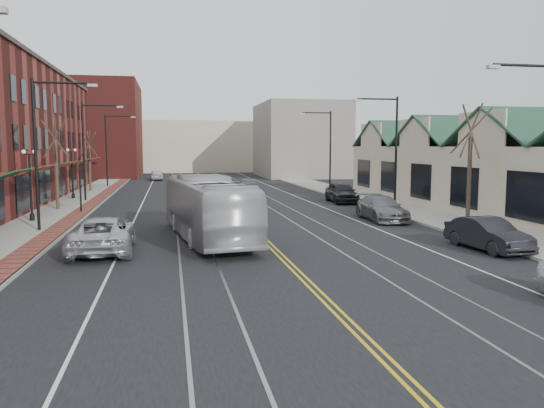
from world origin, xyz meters
name	(u,v)px	position (x,y,z in m)	size (l,w,h in m)	color
ground	(336,311)	(0.00, 0.00, 0.00)	(160.00, 160.00, 0.00)	black
sidewalk_left	(46,221)	(-12.00, 20.00, 0.07)	(4.00, 120.00, 0.15)	gray
sidewalk_right	(413,212)	(12.00, 20.00, 0.07)	(4.00, 120.00, 0.15)	gray
building_right	(493,179)	(18.00, 20.00, 2.30)	(8.00, 36.00, 4.60)	#BFAC93
backdrop_left	(92,130)	(-16.00, 70.00, 7.00)	(14.00, 18.00, 14.00)	maroon
backdrop_mid	(195,147)	(0.00, 85.00, 4.50)	(22.00, 14.00, 9.00)	#BFAC93
backdrop_right	(300,140)	(15.00, 65.00, 5.50)	(12.00, 16.00, 11.00)	slate
streetlight_l_1	(44,139)	(-11.05, 16.00, 5.03)	(3.33, 0.25, 8.00)	black
streetlight_l_2	(89,141)	(-11.05, 32.00, 5.03)	(3.33, 0.25, 8.00)	black
streetlight_l_3	(110,142)	(-11.05, 48.00, 5.03)	(3.33, 0.25, 8.00)	black
streetlight_r_0	(544,137)	(11.05, 6.00, 5.03)	(3.33, 0.25, 8.00)	black
streetlight_r_1	(390,141)	(11.05, 22.00, 5.03)	(3.33, 0.25, 8.00)	black
streetlight_r_2	(326,142)	(11.05, 38.00, 5.03)	(3.33, 0.25, 8.00)	black
lamppost_l_2	(31,187)	(-12.80, 20.00, 2.20)	(0.84, 0.28, 4.27)	black
lamppost_l_3	(72,174)	(-12.80, 34.00, 2.20)	(0.84, 0.28, 4.27)	black
tree_left_near	(56,162)	(-12.50, 26.00, 3.51)	(1.78, 1.37, 6.48)	#382B21
tree_left_far	(89,160)	(-12.50, 42.00, 3.28)	(1.66, 1.28, 6.02)	#382B21
tree_right_mid	(470,161)	(12.50, 14.00, 3.75)	(1.90, 1.46, 6.93)	#382B21
traffic_signal	(80,180)	(-10.60, 24.00, 2.35)	(0.18, 0.15, 3.80)	black
transit_bus	(208,208)	(-2.73, 12.26, 1.57)	(2.64, 11.26, 3.14)	#BCBCBE
parked_suv	(103,234)	(-7.50, 9.96, 0.79)	(2.62, 5.68, 1.58)	#BABCC2
parked_car_b	(488,234)	(9.30, 7.07, 0.73)	(1.55, 4.45, 1.47)	black
parked_car_c	(382,208)	(8.42, 17.04, 0.76)	(2.13, 5.24, 1.52)	slate
parked_car_d	(342,192)	(9.30, 27.56, 0.84)	(1.98, 4.93, 1.68)	black
distant_car_left	(188,187)	(-2.83, 38.53, 0.66)	(1.39, 3.98, 1.31)	black
distant_car_right	(248,186)	(3.06, 38.18, 0.68)	(1.91, 4.69, 1.36)	#57575D
distant_car_far	(156,175)	(-6.37, 59.50, 0.72)	(1.71, 4.24, 1.44)	silver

